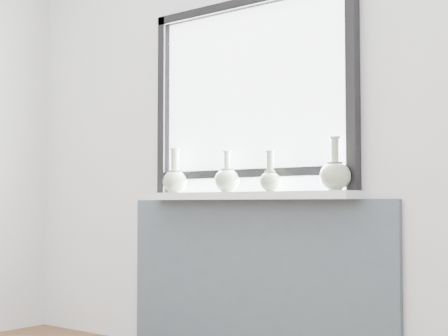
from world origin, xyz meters
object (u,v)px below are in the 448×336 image
Objects in this scene: vase_d at (335,174)px; vase_a at (175,179)px; windowsill at (243,196)px; vase_c at (270,179)px; vase_b at (227,179)px.

vase_a is at bearing -179.77° from vase_d.
vase_d reaches higher than windowsill.
vase_d reaches higher than vase_a.
vase_d is (0.37, 0.01, 0.01)m from vase_c.
windowsill is at bearing 178.73° from vase_d.
vase_b is 0.67m from vase_d.
vase_c is (0.67, -0.01, -0.01)m from vase_a.
vase_c is at bearing -7.65° from windowsill.
vase_a reaches higher than vase_c.
vase_c is at bearing -4.55° from vase_b.
vase_a is (-0.47, -0.02, 0.10)m from windowsill.
windowsill is 0.48m from vase_a.
vase_c is (0.19, -0.03, 0.08)m from windowsill.
vase_b reaches higher than windowsill.
vase_b is at bearing -178.83° from windowsill.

